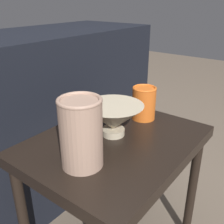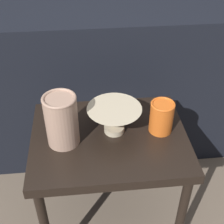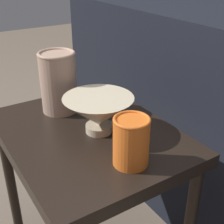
# 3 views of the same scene
# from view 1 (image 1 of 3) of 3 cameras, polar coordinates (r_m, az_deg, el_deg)

# --- Properties ---
(table) EXTENTS (0.60, 0.47, 0.54)m
(table) POSITION_cam_1_polar(r_m,az_deg,el_deg) (0.93, 0.66, -9.69)
(table) COLOR black
(table) RESTS_ON ground_plane
(couch_backdrop) EXTENTS (1.57, 0.50, 0.84)m
(couch_backdrop) POSITION_cam_1_polar(r_m,az_deg,el_deg) (1.34, -19.68, -2.65)
(couch_backdrop) COLOR black
(couch_backdrop) RESTS_ON ground_plane
(bowl) EXTENTS (0.21, 0.21, 0.11)m
(bowl) POSITION_cam_1_polar(r_m,az_deg,el_deg) (0.89, 0.28, -1.22)
(bowl) COLOR #C1B293
(bowl) RESTS_ON table
(vase_textured_left) EXTENTS (0.12, 0.12, 0.20)m
(vase_textured_left) POSITION_cam_1_polar(r_m,az_deg,el_deg) (0.72, -6.75, -4.35)
(vase_textured_left) COLOR tan
(vase_textured_left) RESTS_ON table
(vase_colorful_right) EXTENTS (0.09, 0.09, 0.13)m
(vase_colorful_right) POSITION_cam_1_polar(r_m,az_deg,el_deg) (1.02, 6.96, 2.07)
(vase_colorful_right) COLOR orange
(vase_colorful_right) RESTS_ON table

